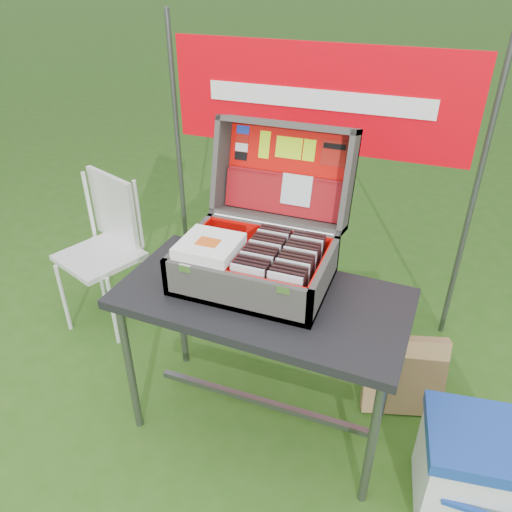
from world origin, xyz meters
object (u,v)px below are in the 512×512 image
at_px(suitcase, 259,216).
at_px(cardboard_box, 404,376).
at_px(chair, 100,258).
at_px(cooler, 481,472).
at_px(table, 262,362).

xyz_separation_m(suitcase, cardboard_box, (0.68, 0.19, -0.83)).
relative_size(suitcase, chair, 0.71).
bearing_deg(suitcase, cardboard_box, 15.77).
bearing_deg(cooler, table, 166.05).
height_order(table, cardboard_box, table).
xyz_separation_m(suitcase, cooler, (1.02, -0.24, -0.82)).
bearing_deg(table, cardboard_box, 30.08).
relative_size(cooler, cardboard_box, 1.18).
bearing_deg(cooler, cardboard_box, 120.86).
bearing_deg(cardboard_box, chair, 161.14).
height_order(table, cooler, table).
xyz_separation_m(chair, cardboard_box, (1.76, -0.07, -0.24)).
relative_size(table, chair, 1.35).
distance_m(chair, cardboard_box, 1.78).
xyz_separation_m(cooler, chair, (-2.10, 0.50, 0.23)).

